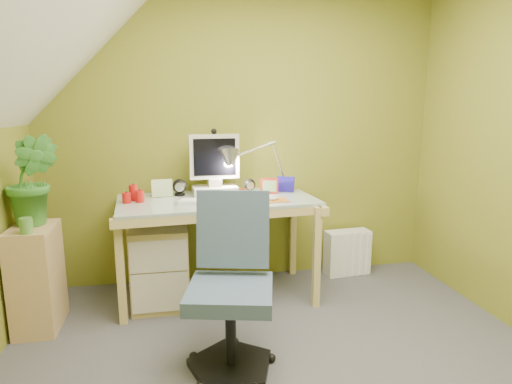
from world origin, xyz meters
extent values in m
cube|color=olive|center=(0.00, 1.60, 1.20)|extent=(3.20, 0.01, 2.40)
cube|color=silver|center=(-0.33, 1.09, 0.77)|extent=(0.42, 0.23, 0.02)
cube|color=#B76C1C|center=(0.13, 1.09, 0.77)|extent=(0.23, 0.17, 0.01)
ellipsoid|color=silver|center=(0.13, 1.09, 0.78)|extent=(0.11, 0.08, 0.04)
cylinder|color=maroon|center=(-0.07, 1.15, 0.81)|extent=(0.07, 0.07, 0.08)
cube|color=red|center=(0.17, 1.35, 0.82)|extent=(0.14, 0.05, 0.12)
cube|color=#1E1597|center=(0.31, 1.39, 0.82)|extent=(0.13, 0.08, 0.12)
cube|color=#BDD793|center=(-0.65, 1.37, 0.83)|extent=(0.16, 0.04, 0.13)
cube|color=tan|center=(-1.45, 0.96, 0.34)|extent=(0.26, 0.39, 0.69)
imported|color=#377E2A|center=(-1.43, 1.01, 0.98)|extent=(0.32, 0.26, 0.58)
cylinder|color=#558C3A|center=(-1.43, 0.81, 0.74)|extent=(0.08, 0.08, 0.10)
cube|color=white|center=(0.89, 1.46, 0.19)|extent=(0.40, 0.19, 0.38)
camera|label=1|loc=(-0.53, -1.85, 1.44)|focal=30.00mm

